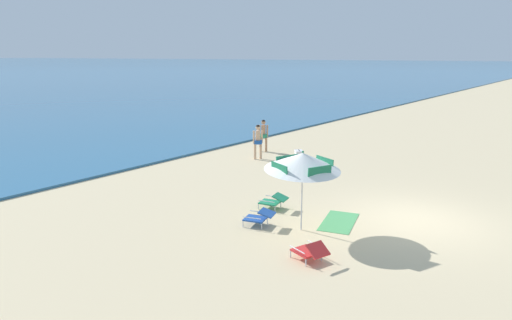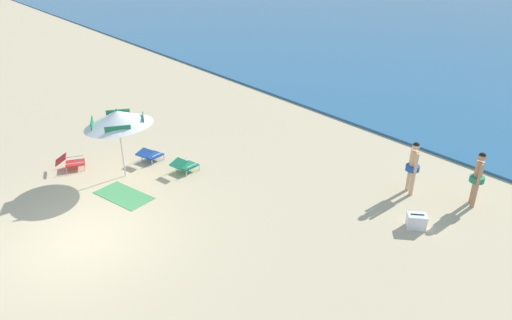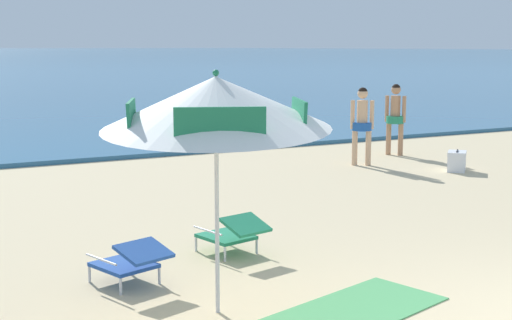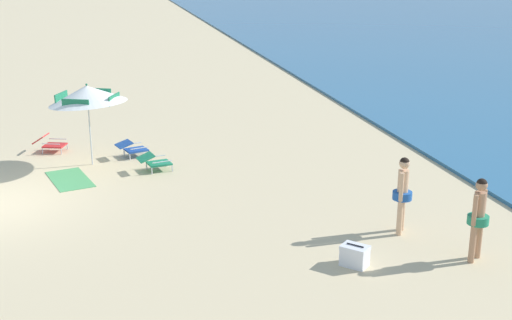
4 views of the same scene
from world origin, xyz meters
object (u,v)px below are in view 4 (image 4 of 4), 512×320
Objects in this scene: person_standing_beside at (479,214)px; beach_umbrella_striped_main at (87,94)px; person_standing_near_shore at (403,190)px; cooler_box at (355,256)px; beach_towel at (70,179)px; lounge_chair_under_umbrella at (154,161)px; lounge_chair_beside_umbrella at (50,143)px; lounge_chair_facing_sea at (132,148)px.

beach_umbrella_striped_main is at bearing -137.57° from person_standing_beside.
cooler_box is (1.26, -1.49, -0.75)m from person_standing_near_shore.
person_standing_beside is 0.91× the size of beach_towel.
beach_towel is (0.23, -2.21, -0.27)m from lounge_chair_under_umbrella.
lounge_chair_beside_umbrella is 10.93m from person_standing_near_shore.
beach_towel is at bearing -126.44° from person_standing_near_shore.
beach_umbrella_striped_main is 8.98m from person_standing_near_shore.
beach_umbrella_striped_main is 9.14m from cooler_box.
person_standing_beside is at bearing 42.43° from beach_umbrella_striped_main.
person_standing_beside is 2.73× the size of cooler_box.
lounge_chair_under_umbrella is at bearing 59.50° from beach_umbrella_striped_main.
lounge_chair_facing_sea is at bearing 64.93° from lounge_chair_beside_umbrella.
person_standing_near_shore is 1.74m from person_standing_beside.
beach_umbrella_striped_main is at bearing -134.82° from person_standing_near_shore.
lounge_chair_under_umbrella is 0.99× the size of lounge_chair_facing_sea.
beach_umbrella_striped_main is 10.65m from person_standing_beside.
beach_umbrella_striped_main reaches higher than lounge_chair_under_umbrella.
lounge_chair_under_umbrella is at bearing -154.13° from cooler_box.
lounge_chair_beside_umbrella is at bearing -166.57° from beach_towel.
beach_umbrella_striped_main reaches higher than cooler_box.
lounge_chair_facing_sea is at bearing 134.87° from beach_towel.
lounge_chair_facing_sea is (-0.48, 1.12, -1.70)m from beach_umbrella_striped_main.
person_standing_near_shore is at bearing 37.61° from lounge_chair_facing_sea.
lounge_chair_beside_umbrella is 0.62× the size of person_standing_near_shore.
lounge_chair_under_umbrella reaches higher than beach_towel.
cooler_box is at bearing 24.87° from lounge_chair_facing_sea.
person_standing_beside is (7.82, 7.15, -1.04)m from beach_umbrella_striped_main.
person_standing_beside is (8.30, 6.03, 0.67)m from lounge_chair_facing_sea.
beach_towel is (-5.09, -6.90, -0.94)m from person_standing_near_shore.
beach_towel is at bearing 13.43° from lounge_chair_beside_umbrella.
lounge_chair_under_umbrella is 0.54× the size of beach_towel.
person_standing_near_shore is at bearing 45.18° from beach_umbrella_striped_main.
lounge_chair_under_umbrella is at bearing 48.49° from lounge_chair_beside_umbrella.
lounge_chair_beside_umbrella is 2.59m from lounge_chair_facing_sea.
lounge_chair_beside_umbrella reaches higher than lounge_chair_under_umbrella.
lounge_chair_under_umbrella reaches higher than lounge_chair_facing_sea.
lounge_chair_under_umbrella is 7.12m from person_standing_near_shore.
cooler_box is (7.55, 4.84, -1.78)m from beach_umbrella_striped_main.
person_standing_beside reaches higher than lounge_chair_under_umbrella.
person_standing_near_shore is 2.74× the size of cooler_box.
lounge_chair_under_umbrella is 0.59× the size of person_standing_near_shore.
beach_umbrella_striped_main reaches higher than person_standing_beside.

